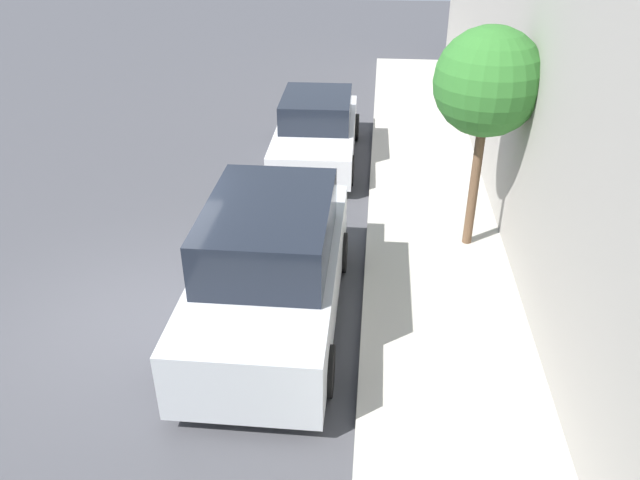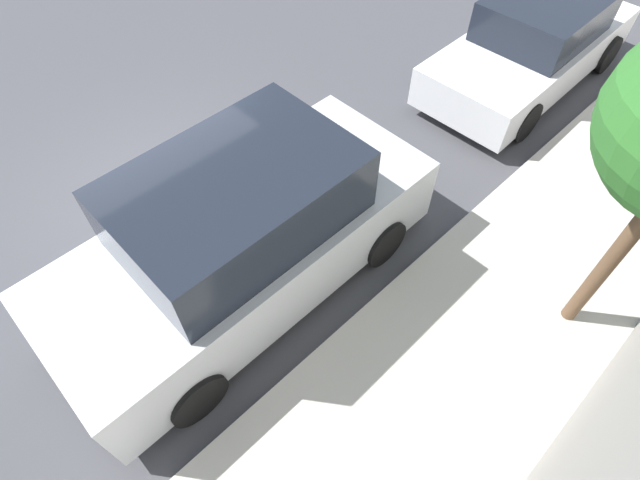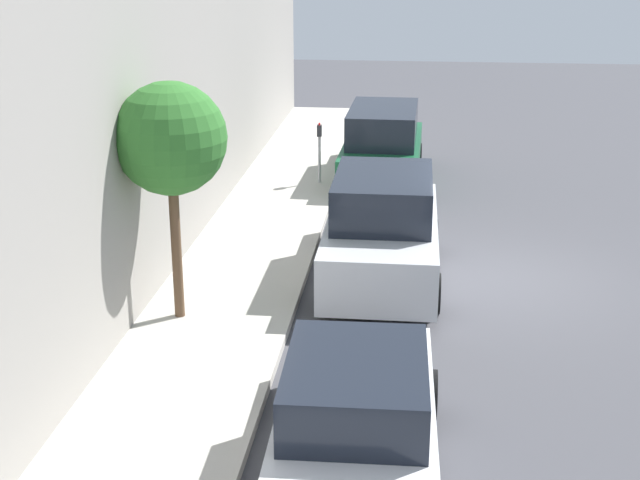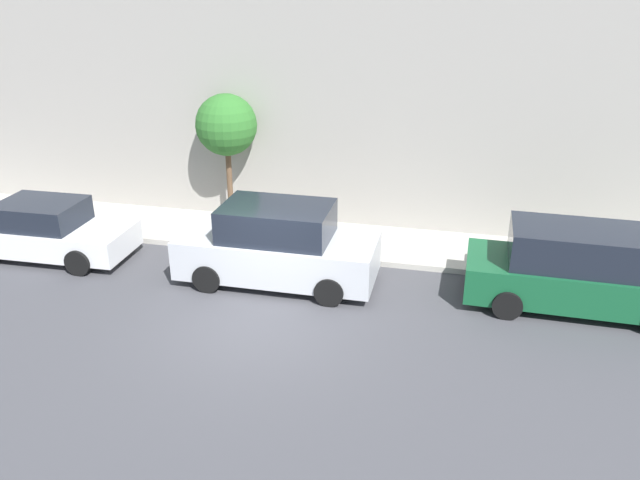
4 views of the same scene
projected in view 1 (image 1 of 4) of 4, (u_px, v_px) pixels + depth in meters
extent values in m
plane|color=#424247|center=(134.00, 318.00, 9.60)|extent=(60.00, 60.00, 0.00)
cube|color=#B2ADA3|center=(445.00, 333.00, 9.18)|extent=(2.47, 32.00, 0.15)
cube|color=#B7BABF|center=(272.00, 281.00, 9.24)|extent=(1.98, 4.81, 0.96)
cube|color=black|center=(269.00, 229.00, 8.80)|extent=(1.74, 2.61, 0.80)
cylinder|color=black|center=(233.00, 247.00, 10.78)|extent=(0.22, 0.69, 0.69)
cylinder|color=black|center=(340.00, 253.00, 10.63)|extent=(0.22, 0.69, 0.69)
cylinder|color=black|center=(185.00, 362.00, 8.21)|extent=(0.22, 0.69, 0.69)
cylinder|color=black|center=(325.00, 371.00, 8.06)|extent=(0.22, 0.69, 0.69)
cube|color=silver|center=(316.00, 137.00, 14.82)|extent=(1.89, 4.54, 0.68)
cube|color=black|center=(317.00, 109.00, 14.58)|extent=(1.63, 2.13, 0.64)
cylinder|color=black|center=(289.00, 125.00, 16.20)|extent=(0.22, 0.68, 0.68)
cylinder|color=black|center=(354.00, 127.00, 16.06)|extent=(0.22, 0.68, 0.68)
cylinder|color=black|center=(272.00, 168.00, 13.80)|extent=(0.22, 0.68, 0.68)
cylinder|color=black|center=(349.00, 170.00, 13.66)|extent=(0.22, 0.68, 0.68)
cylinder|color=brown|center=(475.00, 180.00, 10.72)|extent=(0.16, 0.16, 2.45)
sphere|color=#2D6B28|center=(488.00, 82.00, 9.87)|extent=(1.75, 1.75, 1.75)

